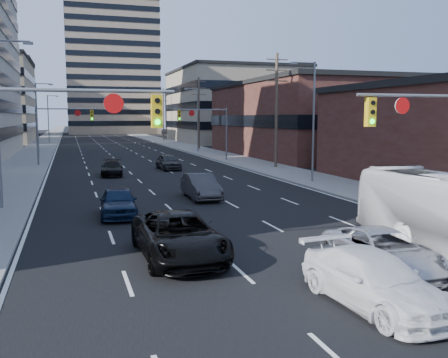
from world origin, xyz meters
TOP-DOWN VIEW (x-y plane):
  - ground at (0.00, 0.00)m, footprint 400.00×400.00m
  - road_surface at (0.00, 130.00)m, footprint 18.00×300.00m
  - sidewalk_left at (-11.50, 130.00)m, footprint 5.00×300.00m
  - sidewalk_right at (11.50, 130.00)m, footprint 5.00×300.00m
  - storefront_right_mid at (24.00, 50.00)m, footprint 20.00×30.00m
  - office_right_far at (25.00, 88.00)m, footprint 22.00×28.00m
  - apartment_tower at (6.00, 150.00)m, footprint 26.00×26.00m
  - bg_block_right at (32.00, 130.00)m, footprint 22.00×22.00m
  - signal_near_left at (-7.45, 8.00)m, footprint 6.59×0.33m
  - signal_near_right at (7.45, 8.00)m, footprint 6.59×0.33m
  - signal_far_left at (-7.68, 45.00)m, footprint 6.09×0.33m
  - signal_far_right at (7.68, 45.00)m, footprint 6.09×0.33m
  - utility_pole_block at (12.20, 36.00)m, footprint 2.20×0.28m
  - utility_pole_midblock at (12.20, 66.00)m, footprint 2.20×0.28m
  - utility_pole_distant at (12.20, 96.00)m, footprint 2.20×0.28m
  - streetlight_left_near at (-10.34, 20.00)m, footprint 2.03×0.22m
  - streetlight_left_mid at (-10.34, 55.00)m, footprint 2.03×0.22m
  - streetlight_left_far at (-10.34, 90.00)m, footprint 2.03×0.22m
  - streetlight_right_near at (10.34, 25.00)m, footprint 2.03×0.22m
  - streetlight_right_far at (10.34, 60.00)m, footprint 2.03×0.22m
  - black_pickup at (-3.37, 8.17)m, footprint 2.76×5.83m
  - white_van at (0.58, 2.25)m, footprint 2.39×5.04m
  - silver_suv at (2.59, 4.73)m, footprint 2.37×4.95m
  - sedan_blue at (-4.69, 16.44)m, footprint 2.06×4.52m
  - sedan_grey_center at (0.66, 20.56)m, footprint 1.60×4.59m
  - sedan_black_far at (-3.54, 34.38)m, footprint 2.17×4.54m
  - sedan_grey_right at (2.00, 38.00)m, footprint 2.01×4.48m

SIDE VIEW (x-z plane):
  - ground at x=0.00m, z-range 0.00..0.00m
  - road_surface at x=0.00m, z-range 0.00..0.02m
  - sidewalk_left at x=-11.50m, z-range 0.00..0.15m
  - sidewalk_right at x=11.50m, z-range 0.00..0.15m
  - sedan_black_far at x=-3.54m, z-range 0.00..1.28m
  - silver_suv at x=2.59m, z-range 0.00..1.36m
  - white_van at x=0.58m, z-range 0.00..1.42m
  - sedan_grey_right at x=2.00m, z-range 0.00..1.49m
  - sedan_blue at x=-4.69m, z-range 0.00..1.50m
  - sedan_grey_center at x=0.66m, z-range 0.00..1.51m
  - black_pickup at x=-3.37m, z-range 0.00..1.61m
  - signal_far_left at x=-7.68m, z-range 1.30..7.30m
  - signal_far_right at x=7.68m, z-range 1.30..7.30m
  - signal_near_left at x=-7.45m, z-range 1.33..7.33m
  - signal_near_right at x=7.45m, z-range 1.33..7.33m
  - storefront_right_mid at x=24.00m, z-range 0.00..9.00m
  - streetlight_left_near at x=-10.34m, z-range 0.55..9.55m
  - streetlight_left_mid at x=-10.34m, z-range 0.55..9.55m
  - streetlight_left_far at x=-10.34m, z-range 0.55..9.55m
  - streetlight_right_near at x=10.34m, z-range 0.55..9.55m
  - streetlight_right_far at x=10.34m, z-range 0.55..9.55m
  - utility_pole_block at x=12.20m, z-range 0.28..11.28m
  - utility_pole_midblock at x=12.20m, z-range 0.28..11.28m
  - utility_pole_distant at x=12.20m, z-range 0.28..11.28m
  - bg_block_right at x=32.00m, z-range 0.00..12.00m
  - office_right_far at x=25.00m, z-range 0.00..14.00m
  - apartment_tower at x=6.00m, z-range 0.00..58.00m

